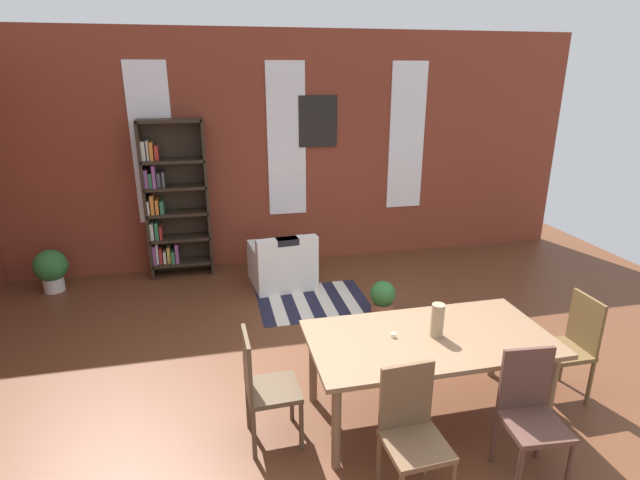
% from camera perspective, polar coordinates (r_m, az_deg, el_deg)
% --- Properties ---
extents(ground_plane, '(10.19, 10.19, 0.00)m').
position_cam_1_polar(ground_plane, '(4.58, 4.25, -18.49)').
color(ground_plane, brown).
extents(back_wall_brick, '(8.84, 0.12, 3.32)m').
position_cam_1_polar(back_wall_brick, '(7.34, -3.92, 10.11)').
color(back_wall_brick, brown).
rests_on(back_wall_brick, ground).
extents(window_pane_0, '(0.55, 0.02, 2.16)m').
position_cam_1_polar(window_pane_0, '(7.19, -18.64, 10.34)').
color(window_pane_0, white).
extents(window_pane_1, '(0.55, 0.02, 2.16)m').
position_cam_1_polar(window_pane_1, '(7.24, -3.86, 11.32)').
color(window_pane_1, white).
extents(window_pane_2, '(0.55, 0.02, 2.16)m').
position_cam_1_polar(window_pane_2, '(7.74, 9.91, 11.58)').
color(window_pane_2, white).
extents(dining_table, '(1.95, 1.00, 0.75)m').
position_cam_1_polar(dining_table, '(4.19, 12.39, -11.68)').
color(dining_table, brown).
rests_on(dining_table, ground).
extents(vase_on_table, '(0.11, 0.11, 0.28)m').
position_cam_1_polar(vase_on_table, '(4.11, 13.32, -8.95)').
color(vase_on_table, '#998466').
rests_on(vase_on_table, dining_table).
extents(tealight_candle_0, '(0.04, 0.04, 0.04)m').
position_cam_1_polar(tealight_candle_0, '(4.09, 8.41, -10.74)').
color(tealight_candle_0, silver).
rests_on(tealight_candle_0, dining_table).
extents(dining_chair_near_right, '(0.43, 0.43, 0.95)m').
position_cam_1_polar(dining_chair_near_right, '(3.97, 22.96, -17.63)').
color(dining_chair_near_right, '#51332B').
rests_on(dining_chair_near_right, ground).
extents(dining_chair_head_left, '(0.41, 0.41, 0.95)m').
position_cam_1_polar(dining_chair_head_left, '(3.96, -6.54, -16.15)').
color(dining_chair_head_left, brown).
rests_on(dining_chair_head_left, ground).
extents(dining_chair_head_right, '(0.40, 0.40, 0.95)m').
position_cam_1_polar(dining_chair_head_right, '(4.95, 26.82, -10.56)').
color(dining_chair_head_right, brown).
rests_on(dining_chair_head_right, ground).
extents(dining_chair_near_left, '(0.42, 0.42, 0.95)m').
position_cam_1_polar(dining_chair_near_left, '(3.59, 10.49, -20.68)').
color(dining_chair_near_left, brown).
rests_on(dining_chair_near_left, ground).
extents(bookshelf_tall, '(0.86, 0.32, 2.18)m').
position_cam_1_polar(bookshelf_tall, '(7.14, -16.59, 4.23)').
color(bookshelf_tall, '#2D2319').
rests_on(bookshelf_tall, ground).
extents(armchair_white, '(0.88, 0.88, 0.75)m').
position_cam_1_polar(armchair_white, '(6.75, -4.32, -2.89)').
color(armchair_white, white).
rests_on(armchair_white, ground).
extents(potted_plant_by_shelf, '(0.30, 0.30, 0.44)m').
position_cam_1_polar(potted_plant_by_shelf, '(5.94, 7.18, -6.68)').
color(potted_plant_by_shelf, '#9E6042').
rests_on(potted_plant_by_shelf, ground).
extents(potted_plant_corner, '(0.42, 0.42, 0.57)m').
position_cam_1_polar(potted_plant_corner, '(7.41, -28.48, -2.87)').
color(potted_plant_corner, silver).
rests_on(potted_plant_corner, ground).
extents(striped_rug, '(1.37, 1.09, 0.01)m').
position_cam_1_polar(striped_rug, '(6.34, -0.81, -7.04)').
color(striped_rug, '#1E1E33').
rests_on(striped_rug, ground).
extents(framed_picture, '(0.56, 0.03, 0.72)m').
position_cam_1_polar(framed_picture, '(7.29, -0.25, 13.46)').
color(framed_picture, black).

